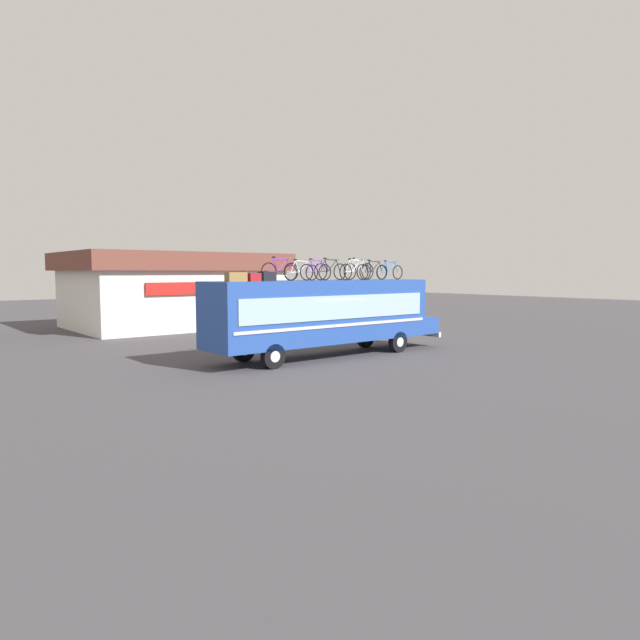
# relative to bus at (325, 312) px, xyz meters

# --- Properties ---
(ground_plane) EXTENTS (120.00, 120.00, 0.00)m
(ground_plane) POSITION_rel_bus_xyz_m (-0.17, -0.00, -1.89)
(ground_plane) COLOR #423F44
(bus) EXTENTS (11.58, 2.44, 3.21)m
(bus) POSITION_rel_bus_xyz_m (0.00, 0.00, 0.00)
(bus) COLOR #23479E
(bus) RESTS_ON ground
(luggage_bag_1) EXTENTS (0.76, 0.37, 0.34)m
(luggage_bag_1) POSITION_rel_bus_xyz_m (-4.42, -0.23, 1.50)
(luggage_bag_1) COLOR olive
(luggage_bag_1) RESTS_ON bus
(luggage_bag_2) EXTENTS (0.48, 0.36, 0.31)m
(luggage_bag_2) POSITION_rel_bus_xyz_m (-3.70, -0.27, 1.48)
(luggage_bag_2) COLOR maroon
(luggage_bag_2) RESTS_ON bus
(luggage_bag_3) EXTENTS (0.59, 0.42, 0.37)m
(luggage_bag_3) POSITION_rel_bus_xyz_m (-2.78, 0.18, 1.51)
(luggage_bag_3) COLOR black
(luggage_bag_3) RESTS_ON bus
(rooftop_bicycle_1) EXTENTS (1.81, 0.44, 0.96)m
(rooftop_bicycle_1) POSITION_rel_bus_xyz_m (-2.06, 0.34, 1.73)
(rooftop_bicycle_1) COLOR black
(rooftop_bicycle_1) RESTS_ON bus
(rooftop_bicycle_2) EXTENTS (1.74, 0.44, 0.87)m
(rooftop_bicycle_2) POSITION_rel_bus_xyz_m (-1.18, 0.10, 1.69)
(rooftop_bicycle_2) COLOR black
(rooftop_bicycle_2) RESTS_ON bus
(rooftop_bicycle_3) EXTENTS (1.65, 0.44, 0.90)m
(rooftop_bicycle_3) POSITION_rel_bus_xyz_m (-0.44, 0.08, 1.70)
(rooftop_bicycle_3) COLOR black
(rooftop_bicycle_3) RESTS_ON bus
(rooftop_bicycle_4) EXTENTS (1.79, 0.44, 0.95)m
(rooftop_bicycle_4) POSITION_rel_bus_xyz_m (0.49, 0.26, 1.72)
(rooftop_bicycle_4) COLOR black
(rooftop_bicycle_4) RESTS_ON bus
(rooftop_bicycle_5) EXTENTS (1.67, 0.44, 0.93)m
(rooftop_bicycle_5) POSITION_rel_bus_xyz_m (1.31, -0.36, 1.71)
(rooftop_bicycle_5) COLOR black
(rooftop_bicycle_5) RESTS_ON bus
(rooftop_bicycle_6) EXTENTS (1.81, 0.44, 0.98)m
(rooftop_bicycle_6) POSITION_rel_bus_xyz_m (2.21, 0.31, 1.73)
(rooftop_bicycle_6) COLOR black
(rooftop_bicycle_6) RESTS_ON bus
(rooftop_bicycle_7) EXTENTS (1.75, 0.44, 0.91)m
(rooftop_bicycle_7) POSITION_rel_bus_xyz_m (2.97, 0.15, 1.70)
(rooftop_bicycle_7) COLOR black
(rooftop_bicycle_7) RESTS_ON bus
(rooftop_bicycle_8) EXTENTS (1.72, 0.44, 0.88)m
(rooftop_bicycle_8) POSITION_rel_bus_xyz_m (3.83, -0.02, 1.69)
(rooftop_bicycle_8) COLOR black
(rooftop_bicycle_8) RESTS_ON bus
(roadside_building) EXTENTS (12.99, 9.50, 4.74)m
(roadside_building) POSITION_rel_bus_xyz_m (0.63, 16.35, 0.55)
(roadside_building) COLOR silver
(roadside_building) RESTS_ON ground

